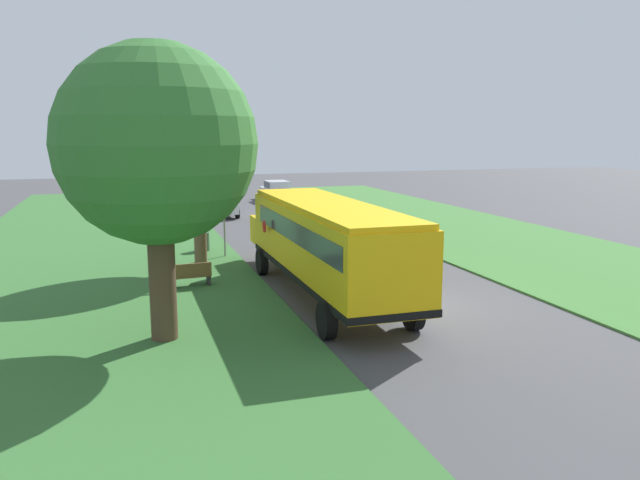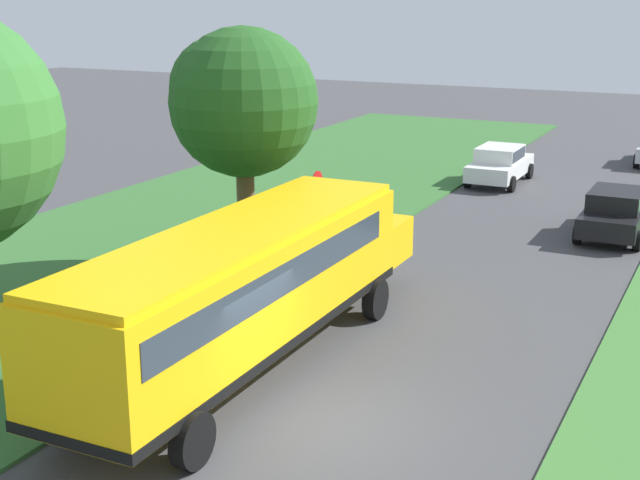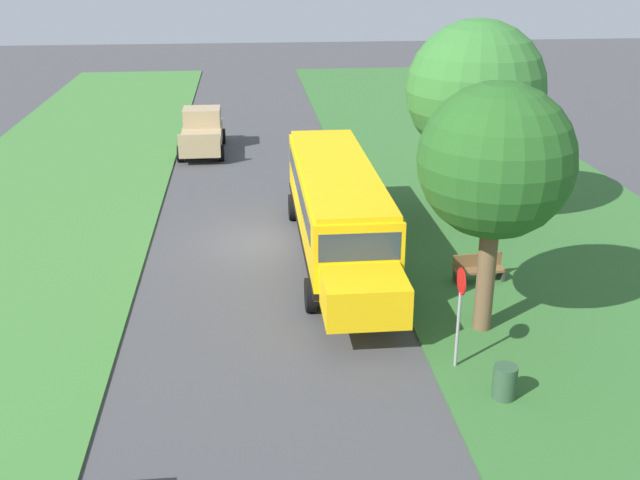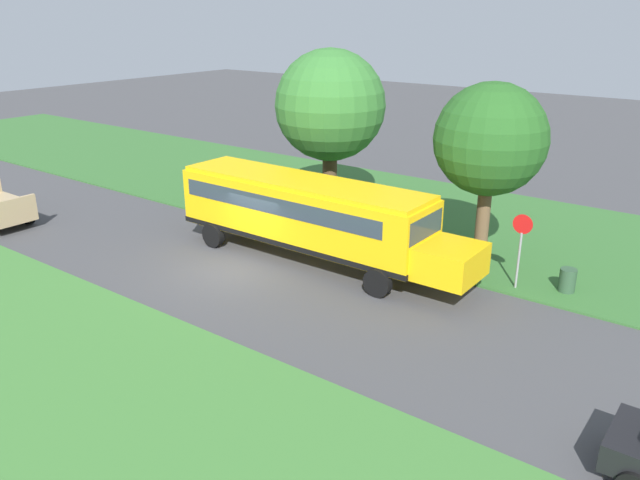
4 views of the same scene
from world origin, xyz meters
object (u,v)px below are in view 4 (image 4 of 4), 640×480
(oak_tree_roadside_mid, at_px, (490,137))
(trash_bin, at_px, (567,281))
(oak_tree_beside_bus, at_px, (329,107))
(stop_sign, at_px, (521,243))
(school_bus, at_px, (308,212))
(park_bench, at_px, (417,232))

(oak_tree_roadside_mid, bearing_deg, trash_bin, 79.62)
(oak_tree_beside_bus, bearing_deg, stop_sign, 73.13)
(stop_sign, bearing_deg, school_bus, -74.34)
(trash_bin, bearing_deg, oak_tree_roadside_mid, -100.38)
(oak_tree_beside_bus, distance_m, stop_sign, 11.24)
(stop_sign, distance_m, park_bench, 5.55)
(oak_tree_beside_bus, xyz_separation_m, park_bench, (1.03, 5.31, -4.54))
(school_bus, relative_size, oak_tree_roadside_mid, 1.81)
(school_bus, distance_m, park_bench, 5.08)
(trash_bin, bearing_deg, park_bench, -101.75)
(oak_tree_roadside_mid, height_order, park_bench, oak_tree_roadside_mid)
(school_bus, height_order, park_bench, school_bus)
(park_bench, relative_size, trash_bin, 1.82)
(stop_sign, bearing_deg, oak_tree_beside_bus, -106.87)
(oak_tree_roadside_mid, xyz_separation_m, park_bench, (-0.71, -3.01, -4.43))
(school_bus, height_order, trash_bin, school_bus)
(park_bench, height_order, trash_bin, park_bench)
(oak_tree_beside_bus, xyz_separation_m, trash_bin, (2.38, 11.79, -4.56))
(oak_tree_roadside_mid, height_order, stop_sign, oak_tree_roadside_mid)
(oak_tree_roadside_mid, xyz_separation_m, trash_bin, (0.64, 3.48, -4.46))
(oak_tree_roadside_mid, xyz_separation_m, stop_sign, (1.38, 1.98, -3.17))
(oak_tree_roadside_mid, relative_size, trash_bin, 7.62)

